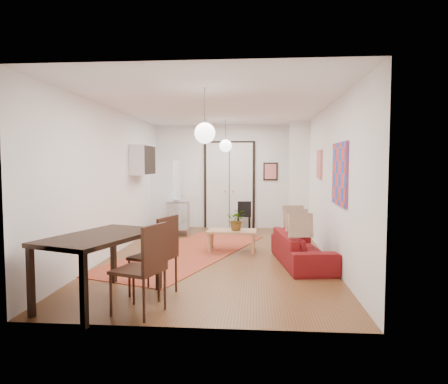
# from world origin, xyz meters

# --- Properties ---
(floor) EXTENTS (7.00, 7.00, 0.00)m
(floor) POSITION_xyz_m (0.00, 0.00, 0.00)
(floor) COLOR brown
(floor) RESTS_ON ground
(ceiling) EXTENTS (4.20, 7.00, 0.02)m
(ceiling) POSITION_xyz_m (0.00, 0.00, 2.90)
(ceiling) COLOR white
(ceiling) RESTS_ON wall_back
(wall_back) EXTENTS (4.20, 0.02, 2.90)m
(wall_back) POSITION_xyz_m (0.00, 3.50, 1.45)
(wall_back) COLOR white
(wall_back) RESTS_ON floor
(wall_front) EXTENTS (4.20, 0.02, 2.90)m
(wall_front) POSITION_xyz_m (0.00, -3.50, 1.45)
(wall_front) COLOR white
(wall_front) RESTS_ON floor
(wall_left) EXTENTS (0.02, 7.00, 2.90)m
(wall_left) POSITION_xyz_m (-2.10, 0.00, 1.45)
(wall_left) COLOR white
(wall_left) RESTS_ON floor
(wall_right) EXTENTS (0.02, 7.00, 2.90)m
(wall_right) POSITION_xyz_m (2.10, 0.00, 1.45)
(wall_right) COLOR white
(wall_right) RESTS_ON floor
(double_doors) EXTENTS (1.44, 0.06, 2.50)m
(double_doors) POSITION_xyz_m (0.00, 3.46, 1.20)
(double_doors) COLOR white
(double_doors) RESTS_ON wall_back
(stub_partition) EXTENTS (0.50, 0.10, 2.90)m
(stub_partition) POSITION_xyz_m (1.85, 2.55, 1.45)
(stub_partition) COLOR white
(stub_partition) RESTS_ON floor
(wall_cabinet) EXTENTS (0.35, 1.00, 0.70)m
(wall_cabinet) POSITION_xyz_m (-1.92, 1.50, 1.90)
(wall_cabinet) COLOR white
(wall_cabinet) RESTS_ON wall_left
(painting_popart) EXTENTS (0.05, 1.00, 1.00)m
(painting_popart) POSITION_xyz_m (2.08, -1.25, 1.65)
(painting_popart) COLOR red
(painting_popart) RESTS_ON wall_right
(painting_abstract) EXTENTS (0.05, 0.50, 0.60)m
(painting_abstract) POSITION_xyz_m (2.08, 0.80, 1.80)
(painting_abstract) COLOR beige
(painting_abstract) RESTS_ON wall_right
(poster_back) EXTENTS (0.40, 0.03, 0.50)m
(poster_back) POSITION_xyz_m (1.15, 3.47, 1.60)
(poster_back) COLOR red
(poster_back) RESTS_ON wall_back
(print_left) EXTENTS (0.03, 0.44, 0.54)m
(print_left) POSITION_xyz_m (-2.07, 2.00, 1.95)
(print_left) COLOR #8F603B
(print_left) RESTS_ON wall_left
(pendant_back) EXTENTS (0.30, 0.30, 0.80)m
(pendant_back) POSITION_xyz_m (0.00, 2.00, 2.25)
(pendant_back) COLOR white
(pendant_back) RESTS_ON ceiling
(pendant_front) EXTENTS (0.30, 0.30, 0.80)m
(pendant_front) POSITION_xyz_m (0.00, -2.00, 2.25)
(pendant_front) COLOR white
(pendant_front) RESTS_ON ceiling
(kilim_rug) EXTENTS (3.12, 4.86, 0.01)m
(kilim_rug) POSITION_xyz_m (-0.64, 0.19, 0.01)
(kilim_rug) COLOR #C34E30
(kilim_rug) RESTS_ON floor
(sofa) EXTENTS (1.03, 2.05, 0.57)m
(sofa) POSITION_xyz_m (1.57, -0.55, 0.29)
(sofa) COLOR maroon
(sofa) RESTS_ON floor
(coffee_table) EXTENTS (1.01, 0.58, 0.44)m
(coffee_table) POSITION_xyz_m (0.25, 0.40, 0.38)
(coffee_table) COLOR #B37E54
(coffee_table) RESTS_ON floor
(potted_plant) EXTENTS (0.40, 0.35, 0.43)m
(potted_plant) POSITION_xyz_m (0.35, 0.40, 0.66)
(potted_plant) COLOR #2C622E
(potted_plant) RESTS_ON coffee_table
(kitchen_counter) EXTENTS (0.72, 1.21, 0.88)m
(kitchen_counter) POSITION_xyz_m (-1.26, 2.47, 0.56)
(kitchen_counter) COLOR silver
(kitchen_counter) RESTS_ON floor
(bowl) EXTENTS (0.24, 0.24, 0.05)m
(bowl) POSITION_xyz_m (-1.26, 2.17, 0.90)
(bowl) COLOR beige
(bowl) RESTS_ON kitchen_counter
(soap_bottle) EXTENTS (0.10, 0.09, 0.18)m
(soap_bottle) POSITION_xyz_m (-1.31, 2.72, 0.97)
(soap_bottle) COLOR #5389B4
(soap_bottle) RESTS_ON kitchen_counter
(fridge) EXTENTS (0.76, 0.76, 1.90)m
(fridge) POSITION_xyz_m (-1.74, 3.15, 0.95)
(fridge) COLOR white
(fridge) RESTS_ON floor
(dining_table) EXTENTS (1.39, 1.82, 0.89)m
(dining_table) POSITION_xyz_m (-1.28, -2.77, 0.79)
(dining_table) COLOR black
(dining_table) RESTS_ON floor
(dining_chair_near) EXTENTS (0.66, 0.81, 1.10)m
(dining_chair_near) POSITION_xyz_m (-0.68, -2.30, 0.64)
(dining_chair_near) COLOR #3C2113
(dining_chair_near) RESTS_ON floor
(dining_chair_far) EXTENTS (0.66, 0.81, 1.10)m
(dining_chair_far) POSITION_xyz_m (-0.68, -3.00, 0.64)
(dining_chair_far) COLOR #3C2113
(dining_chair_far) RESTS_ON floor
(black_side_chair) EXTENTS (0.40, 0.40, 0.80)m
(black_side_chair) POSITION_xyz_m (0.42, 3.22, 0.46)
(black_side_chair) COLOR black
(black_side_chair) RESTS_ON floor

